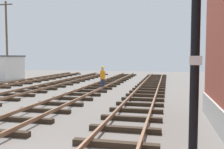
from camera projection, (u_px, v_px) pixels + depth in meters
The scene contains 4 objects.
signal_mast at pixel (196, 8), 4.85m from camera, with size 0.36×0.40×5.64m.
control_hut at pixel (5, 67), 28.22m from camera, with size 3.00×3.80×2.76m.
utility_pole_far at pixel (7, 38), 30.89m from camera, with size 1.80×0.24×9.46m.
track_worker_foreground at pixel (103, 78), 19.45m from camera, with size 0.40×0.40×1.87m.
Camera 1 is at (2.42, -4.40, 2.56)m, focal length 39.80 mm.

